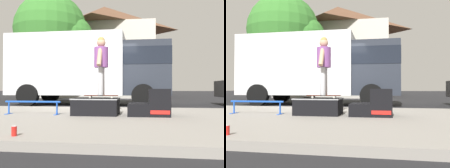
# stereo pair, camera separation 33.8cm
# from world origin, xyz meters

# --- Properties ---
(ground_plane) EXTENTS (140.00, 140.00, 0.00)m
(ground_plane) POSITION_xyz_m (0.00, 0.00, 0.00)
(ground_plane) COLOR black
(sidewalk_slab) EXTENTS (50.00, 5.00, 0.12)m
(sidewalk_slab) POSITION_xyz_m (0.00, -3.00, 0.06)
(sidewalk_slab) COLOR gray
(sidewalk_slab) RESTS_ON ground
(skate_box) EXTENTS (1.04, 0.78, 0.38)m
(skate_box) POSITION_xyz_m (0.42, -2.70, 0.32)
(skate_box) COLOR black
(skate_box) RESTS_ON sidewalk_slab
(kicker_ramp) EXTENTS (0.90, 0.80, 0.59)m
(kicker_ramp) POSITION_xyz_m (1.69, -2.70, 0.37)
(kicker_ramp) COLOR black
(kicker_ramp) RESTS_ON sidewalk_slab
(grind_rail) EXTENTS (1.34, 0.28, 0.31)m
(grind_rail) POSITION_xyz_m (-1.07, -2.84, 0.35)
(grind_rail) COLOR blue
(grind_rail) RESTS_ON sidewalk_slab
(skateboard) EXTENTS (0.80, 0.28, 0.07)m
(skateboard) POSITION_xyz_m (0.52, -2.65, 0.55)
(skateboard) COLOR #4C1E14
(skateboard) RESTS_ON skate_box
(skater_kid) EXTENTS (0.33, 0.70, 1.36)m
(skater_kid) POSITION_xyz_m (0.52, -2.65, 1.37)
(skater_kid) COLOR silver
(skater_kid) RESTS_ON skateboard
(soda_can) EXTENTS (0.07, 0.07, 0.13)m
(soda_can) POSITION_xyz_m (-0.14, -5.22, 0.18)
(soda_can) COLOR red
(soda_can) RESTS_ON sidewalk_slab
(box_truck) EXTENTS (6.91, 2.63, 3.05)m
(box_truck) POSITION_xyz_m (-0.81, 2.20, 1.70)
(box_truck) COLOR silver
(box_truck) RESTS_ON ground
(street_tree_main) EXTENTS (5.40, 4.91, 7.18)m
(street_tree_main) POSITION_xyz_m (-4.40, 7.18, 4.57)
(street_tree_main) COLOR brown
(street_tree_main) RESTS_ON ground
(house_behind) EXTENTS (9.54, 8.23, 8.40)m
(house_behind) POSITION_xyz_m (-1.99, 13.20, 4.24)
(house_behind) COLOR beige
(house_behind) RESTS_ON ground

